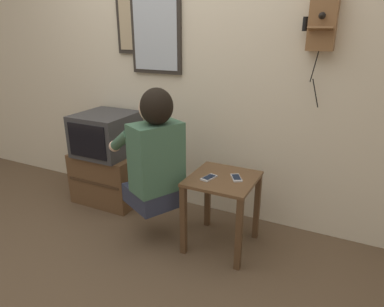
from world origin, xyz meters
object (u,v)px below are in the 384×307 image
(person, at_px, (154,152))
(cell_phone_spare, at_px, (236,178))
(television, at_px, (106,134))
(wall_mirror, at_px, (156,35))
(cell_phone_held, at_px, (209,178))
(wall_phone_antique, at_px, (323,20))
(framed_picture, at_px, (138,25))

(person, distance_m, cell_phone_spare, 0.60)
(person, height_order, television, person)
(television, distance_m, wall_mirror, 0.96)
(person, distance_m, cell_phone_held, 0.42)
(television, distance_m, wall_phone_antique, 1.95)
(wall_mirror, xyz_separation_m, cell_phone_held, (0.72, -0.53, -0.93))
(wall_mirror, relative_size, cell_phone_spare, 4.51)
(person, xyz_separation_m, framed_picture, (-0.52, 0.63, 0.85))
(wall_mirror, bearing_deg, person, -61.14)
(wall_phone_antique, height_order, framed_picture, wall_phone_antique)
(framed_picture, bearing_deg, television, -131.27)
(wall_phone_antique, relative_size, wall_mirror, 1.29)
(wall_phone_antique, relative_size, framed_picture, 1.69)
(cell_phone_spare, bearing_deg, cell_phone_held, 174.06)
(wall_phone_antique, distance_m, cell_phone_held, 1.28)
(person, height_order, wall_mirror, wall_mirror)
(wall_mirror, height_order, cell_phone_held, wall_mirror)
(cell_phone_held, relative_size, cell_phone_spare, 0.98)
(person, height_order, wall_phone_antique, wall_phone_antique)
(television, relative_size, framed_picture, 1.05)
(television, bearing_deg, person, -26.64)
(television, distance_m, cell_phone_held, 1.16)
(framed_picture, bearing_deg, cell_phone_spare, -22.64)
(cell_phone_spare, bearing_deg, television, 140.09)
(wall_phone_antique, distance_m, cell_phone_spare, 1.18)
(wall_mirror, bearing_deg, wall_phone_antique, -1.81)
(cell_phone_held, bearing_deg, wall_mirror, 157.64)
(cell_phone_held, distance_m, cell_phone_spare, 0.19)
(framed_picture, relative_size, wall_mirror, 0.76)
(person, relative_size, cell_phone_held, 6.53)
(framed_picture, height_order, cell_phone_held, framed_picture)
(person, bearing_deg, wall_mirror, 56.06)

